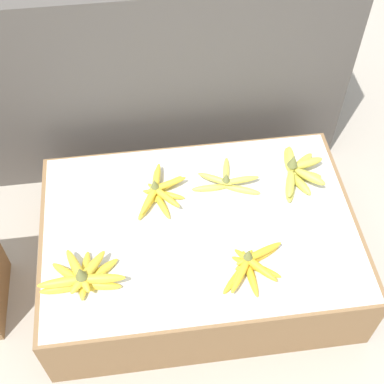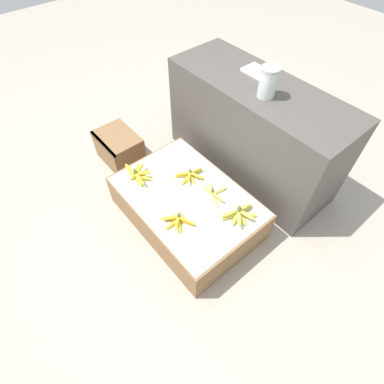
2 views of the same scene
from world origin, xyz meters
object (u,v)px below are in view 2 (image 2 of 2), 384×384
banana_bunch_front_midright (178,220)px  banana_bunch_middle_midleft (191,175)px  banana_bunch_middle_midright (214,193)px  foam_tray_white (258,72)px  banana_bunch_middle_right (240,214)px  wooden_crate (119,148)px  glass_jar (268,82)px  banana_bunch_front_left (137,174)px

banana_bunch_front_midright → banana_bunch_middle_midleft: banana_bunch_front_midright is taller
banana_bunch_middle_midright → foam_tray_white: size_ratio=1.07×
banana_bunch_middle_right → banana_bunch_front_midright: bearing=-124.1°
banana_bunch_front_midright → banana_bunch_middle_right: (0.23, 0.34, 0.01)m
wooden_crate → banana_bunch_front_midright: 1.05m
banana_bunch_front_midright → glass_jar: glass_jar is taller
wooden_crate → glass_jar: (0.90, 0.72, 0.77)m
banana_bunch_front_left → banana_bunch_middle_midleft: size_ratio=1.14×
wooden_crate → banana_bunch_middle_right: size_ratio=1.58×
wooden_crate → banana_bunch_middle_right: 1.28m
wooden_crate → banana_bunch_front_left: (0.51, -0.12, 0.17)m
banana_bunch_front_left → foam_tray_white: 1.15m
banana_bunch_middle_right → wooden_crate: bearing=-170.8°
banana_bunch_front_midright → foam_tray_white: (-0.35, 1.04, 0.52)m
wooden_crate → glass_jar: 1.39m
wooden_crate → banana_bunch_front_left: bearing=-13.4°
wooden_crate → banana_bunch_middle_right: bearing=9.2°
banana_bunch_middle_midright → banana_bunch_front_midright: bearing=-87.0°
foam_tray_white → glass_jar: bearing=-38.5°
banana_bunch_middle_midright → foam_tray_white: 0.93m
banana_bunch_middle_midleft → banana_bunch_front_left: bearing=-130.2°
banana_bunch_middle_midleft → foam_tray_white: 0.89m
banana_bunch_middle_midleft → banana_bunch_middle_midright: 0.24m
wooden_crate → banana_bunch_middle_midright: 1.04m
banana_bunch_middle_midright → foam_tray_white: foam_tray_white is taller
banana_bunch_middle_midleft → foam_tray_white: size_ratio=1.05×
banana_bunch_middle_right → foam_tray_white: (-0.58, 0.70, 0.51)m
banana_bunch_front_left → foam_tray_white: size_ratio=1.19×
wooden_crate → glass_jar: bearing=38.8°
banana_bunch_middle_midleft → foam_tray_white: bearing=97.3°
banana_bunch_middle_midleft → banana_bunch_middle_right: size_ratio=0.92×
banana_bunch_middle_right → glass_jar: glass_jar is taller
wooden_crate → banana_bunch_middle_midleft: bearing=13.3°
glass_jar → foam_tray_white: bearing=141.5°
foam_tray_white → banana_bunch_middle_right: bearing=-50.2°
banana_bunch_front_midright → glass_jar: (-0.13, 0.86, 0.61)m
glass_jar → banana_bunch_middle_midright: bearing=-78.4°
banana_bunch_middle_midright → glass_jar: bearing=101.6°
banana_bunch_middle_midright → banana_bunch_middle_right: size_ratio=0.94×
banana_bunch_front_left → banana_bunch_middle_right: bearing=23.5°
banana_bunch_front_midright → wooden_crate: bearing=172.1°
banana_bunch_front_midright → banana_bunch_middle_midright: banana_bunch_front_midright is taller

